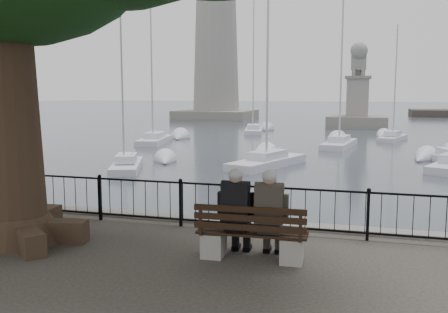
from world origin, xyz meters
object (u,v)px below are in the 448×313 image
(lion_monument, at_px, (357,106))
(person_left, at_px, (237,216))
(bench, at_px, (252,240))
(person_right, at_px, (270,218))
(lighthouse, at_px, (216,24))

(lion_monument, bearing_deg, person_left, -91.49)
(bench, distance_m, person_right, 0.51)
(person_right, bearing_deg, lighthouse, 107.53)
(person_right, height_order, lighthouse, lighthouse)
(person_left, xyz_separation_m, lion_monument, (1.28, 49.10, 0.63))
(lighthouse, relative_size, lion_monument, 3.40)
(lighthouse, xyz_separation_m, lion_monument, (20.00, -12.08, -11.09))
(bench, distance_m, lighthouse, 65.30)
(bench, distance_m, person_left, 0.50)
(person_left, relative_size, lighthouse, 0.05)
(person_left, xyz_separation_m, lighthouse, (-18.72, 61.18, 11.72))
(person_left, distance_m, person_right, 0.60)
(lion_monument, bearing_deg, lighthouse, 148.88)
(bench, relative_size, person_left, 1.21)
(person_right, bearing_deg, bench, -157.86)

